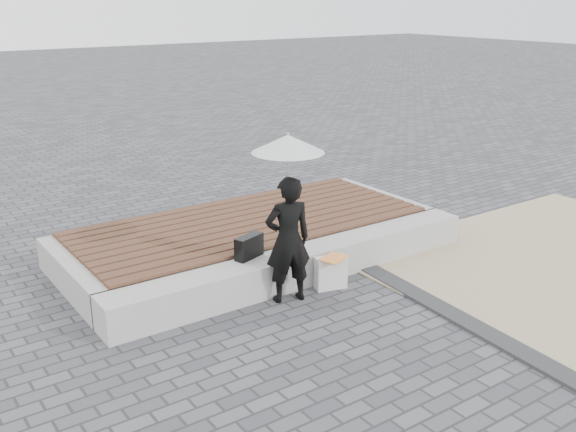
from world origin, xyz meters
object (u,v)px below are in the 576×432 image
Objects in this scene: seating_ledge at (302,265)px; handbag at (249,247)px; parasol at (288,144)px; woman at (288,240)px; canvas_tote at (331,273)px.

seating_ledge is 0.74m from handbag.
parasol is 2.62× the size of handbag.
parasol reaches higher than woman.
parasol is (-0.44, -0.34, 1.60)m from seating_ledge.
woman is at bearing -142.31° from seating_ledge.
woman is at bearing -85.74° from handbag.
handbag is at bearing 167.36° from seating_ledge.
handbag is 1.01m from canvas_tote.
handbag is (-0.21, 0.49, -0.19)m from woman.
parasol is 1.37m from handbag.
parasol is 2.54× the size of canvas_tote.
seating_ledge is 3.46× the size of woman.
canvas_tote is (0.79, -0.52, -0.34)m from handbag.
seating_ledge is 0.40m from canvas_tote.
parasol reaches higher than handbag.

